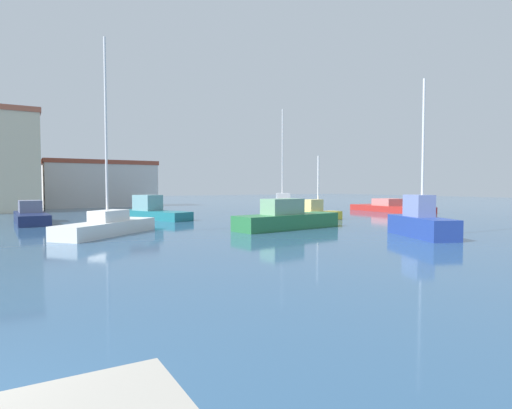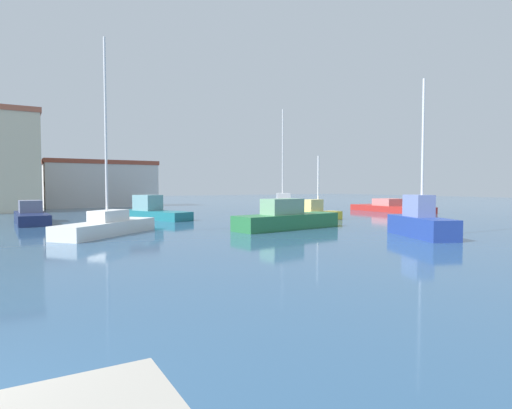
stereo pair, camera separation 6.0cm
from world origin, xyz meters
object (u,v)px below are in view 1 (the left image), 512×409
Objects in this scene: motorboat_teal_mid_harbor at (152,211)px; sailboat_white_center_channel at (108,225)px; motorboat_navy_inner_mooring at (31,215)px; sailboat_grey_behind_lamppost at (282,203)px; motorboat_red_near_pier at (390,207)px; sailboat_yellow_far_left at (317,213)px; motorboat_green_distant_north at (286,219)px; sailboat_blue_outer_mooring at (421,222)px.

sailboat_white_center_channel is at bearing -118.64° from motorboat_teal_mid_harbor.
sailboat_grey_behind_lamppost is at bearing 11.53° from motorboat_navy_inner_mooring.
motorboat_teal_mid_harbor is (-15.92, -5.82, -0.11)m from sailboat_grey_behind_lamppost.
motorboat_red_near_pier is 28.65m from sailboat_white_center_channel.
motorboat_green_distant_north is (-5.43, -3.92, 0.09)m from sailboat_yellow_far_left.
motorboat_teal_mid_harbor is (-8.37, 17.70, -0.15)m from sailboat_blue_outer_mooring.
sailboat_grey_behind_lamppost is 25.58m from sailboat_white_center_channel.
sailboat_grey_behind_lamppost is (7.55, 23.52, -0.04)m from sailboat_blue_outer_mooring.
sailboat_yellow_far_left reaches higher than motorboat_teal_mid_harbor.
sailboat_blue_outer_mooring is 1.11× the size of motorboat_green_distant_north.
sailboat_yellow_far_left is 6.70m from motorboat_green_distant_north.
sailboat_yellow_far_left is at bearing 35.87° from motorboat_green_distant_north.
motorboat_navy_inner_mooring is 24.54m from sailboat_grey_behind_lamppost.
sailboat_white_center_channel reaches higher than motorboat_green_distant_north.
motorboat_teal_mid_harbor is at bearing -159.92° from sailboat_grey_behind_lamppost.
sailboat_white_center_channel is at bearing -72.13° from motorboat_navy_inner_mooring.
sailboat_white_center_channel is 1.44× the size of motorboat_teal_mid_harbor.
motorboat_red_near_pier is (7.10, -8.51, -0.28)m from sailboat_grey_behind_lamppost.
motorboat_green_distant_north is (-3.66, 6.45, -0.13)m from sailboat_blue_outer_mooring.
sailboat_grey_behind_lamppost reaches higher than motorboat_red_near_pier.
sailboat_yellow_far_left is 0.61× the size of sailboat_blue_outer_mooring.
motorboat_teal_mid_harbor reaches higher than motorboat_red_near_pier.
motorboat_teal_mid_harbor is (-4.70, 11.26, -0.02)m from motorboat_green_distant_north.
motorboat_teal_mid_harbor is at bearing 112.68° from motorboat_green_distant_north.
motorboat_green_distant_north is 0.78× the size of motorboat_red_near_pier.
sailboat_white_center_channel is (-27.94, -6.33, 0.09)m from motorboat_red_near_pier.
sailboat_blue_outer_mooring is 0.87× the size of motorboat_red_near_pier.
motorboat_red_near_pier is at bearing 25.07° from motorboat_green_distant_north.
motorboat_navy_inner_mooring is 0.99× the size of motorboat_teal_mid_harbor.
sailboat_blue_outer_mooring is 7.42m from motorboat_green_distant_north.
sailboat_grey_behind_lamppost is 1.21× the size of motorboat_red_near_pier.
sailboat_grey_behind_lamppost is (24.04, 4.90, 0.19)m from motorboat_navy_inner_mooring.
motorboat_green_distant_north is 12.20m from motorboat_teal_mid_harbor.
sailboat_grey_behind_lamppost reaches higher than motorboat_teal_mid_harbor.
sailboat_yellow_far_left is 14.37m from sailboat_grey_behind_lamppost.
motorboat_teal_mid_harbor is (4.92, 9.02, 0.08)m from sailboat_white_center_channel.
sailboat_yellow_far_left is 10.52m from sailboat_blue_outer_mooring.
sailboat_blue_outer_mooring reaches higher than motorboat_green_distant_north.
motorboat_red_near_pier is (14.65, 15.01, -0.32)m from sailboat_blue_outer_mooring.
sailboat_yellow_far_left is at bearing -113.76° from sailboat_grey_behind_lamppost.
motorboat_green_distant_north is at bearing 119.61° from sailboat_blue_outer_mooring.
sailboat_blue_outer_mooring is 0.77× the size of sailboat_white_center_channel.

